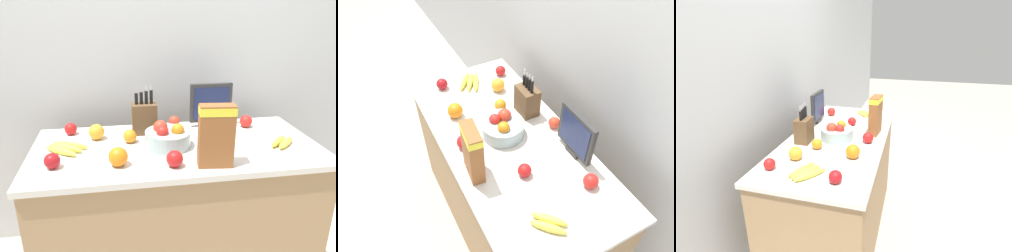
{
  "view_description": "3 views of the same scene",
  "coord_description": "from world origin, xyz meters",
  "views": [
    {
      "loc": [
        -0.3,
        -1.52,
        1.56
      ],
      "look_at": [
        -0.04,
        0.0,
        0.97
      ],
      "focal_mm": 35.0,
      "sensor_mm": 36.0,
      "label": 1
    },
    {
      "loc": [
        1.09,
        -0.58,
        2.13
      ],
      "look_at": [
        0.04,
        -0.03,
        1.0
      ],
      "focal_mm": 35.0,
      "sensor_mm": 36.0,
      "label": 2
    },
    {
      "loc": [
        -1.7,
        -0.5,
        1.62
      ],
      "look_at": [
        -0.04,
        -0.05,
        0.97
      ],
      "focal_mm": 28.0,
      "sensor_mm": 36.0,
      "label": 3
    }
  ],
  "objects": [
    {
      "name": "banana_bunch_right",
      "position": [
        -0.56,
        0.02,
        0.88
      ],
      "size": [
        0.22,
        0.19,
        0.04
      ],
      "rotation": [
        0.0,
        0.0,
        2.6
      ],
      "color": "yellow",
      "rests_on": "counter"
    },
    {
      "name": "orange_by_cereal",
      "position": [
        -0.41,
        0.15,
        0.91
      ],
      "size": [
        0.08,
        0.08,
        0.08
      ],
      "primitive_type": "sphere",
      "color": "orange",
      "rests_on": "counter"
    },
    {
      "name": "cereal_box",
      "position": [
        0.13,
        -0.25,
        1.02
      ],
      "size": [
        0.16,
        0.08,
        0.29
      ],
      "rotation": [
        0.0,
        0.0,
        -0.11
      ],
      "color": "brown",
      "rests_on": "counter"
    },
    {
      "name": "apple_leftmost",
      "position": [
        0.04,
        0.27,
        0.9
      ],
      "size": [
        0.07,
        0.07,
        0.07
      ],
      "primitive_type": "sphere",
      "color": "red",
      "rests_on": "counter"
    },
    {
      "name": "fruit_bowl",
      "position": [
        -0.05,
        -0.01,
        0.92
      ],
      "size": [
        0.23,
        0.23,
        0.13
      ],
      "color": "#99B2B7",
      "rests_on": "counter"
    },
    {
      "name": "apple_rear",
      "position": [
        0.45,
        0.2,
        0.9
      ],
      "size": [
        0.07,
        0.07,
        0.07
      ],
      "primitive_type": "sphere",
      "color": "red",
      "rests_on": "counter"
    },
    {
      "name": "orange_near_bowl",
      "position": [
        -0.3,
        -0.18,
        0.91
      ],
      "size": [
        0.09,
        0.09,
        0.09
      ],
      "primitive_type": "sphere",
      "color": "orange",
      "rests_on": "counter"
    },
    {
      "name": "orange_front_left",
      "position": [
        -0.24,
        0.08,
        0.9
      ],
      "size": [
        0.07,
        0.07,
        0.07
      ],
      "primitive_type": "sphere",
      "color": "orange",
      "rests_on": "counter"
    },
    {
      "name": "banana_bunch_left",
      "position": [
        0.54,
        -0.09,
        0.88
      ],
      "size": [
        0.17,
        0.16,
        0.04
      ],
      "rotation": [
        0.0,
        0.0,
        0.86
      ],
      "color": "yellow",
      "rests_on": "counter"
    },
    {
      "name": "small_monitor",
      "position": [
        0.25,
        0.25,
        1.0
      ],
      "size": [
        0.25,
        0.03,
        0.26
      ],
      "color": "#2D2D2D",
      "rests_on": "counter"
    },
    {
      "name": "counter",
      "position": [
        0.0,
        0.0,
        0.43
      ],
      "size": [
        1.47,
        0.68,
        0.87
      ],
      "color": "tan",
      "rests_on": "ground_plane"
    },
    {
      "name": "ground_plane",
      "position": [
        0.0,
        0.0,
        0.0
      ],
      "size": [
        14.0,
        14.0,
        0.0
      ],
      "primitive_type": "plane",
      "color": "#B2A899"
    },
    {
      "name": "apple_near_bananas",
      "position": [
        -0.59,
        -0.16,
        0.9
      ],
      "size": [
        0.07,
        0.07,
        0.07
      ],
      "primitive_type": "sphere",
      "color": "#A31419",
      "rests_on": "counter"
    },
    {
      "name": "apple_front",
      "position": [
        -0.05,
        -0.23,
        0.9
      ],
      "size": [
        0.08,
        0.08,
        0.08
      ],
      "primitive_type": "sphere",
      "color": "red",
      "rests_on": "counter"
    },
    {
      "name": "apple_by_knife_block",
      "position": [
        0.25,
        -0.04,
        0.9
      ],
      "size": [
        0.07,
        0.07,
        0.07
      ],
      "primitive_type": "sphere",
      "color": "red",
      "rests_on": "counter"
    },
    {
      "name": "wall_back",
      "position": [
        0.0,
        0.56,
        1.3
      ],
      "size": [
        9.0,
        0.06,
        2.6
      ],
      "color": "silver",
      "rests_on": "ground_plane"
    },
    {
      "name": "knife_block",
      "position": [
        -0.15,
        0.2,
        0.96
      ],
      "size": [
        0.14,
        0.1,
        0.27
      ],
      "color": "brown",
      "rests_on": "counter"
    },
    {
      "name": "apple_middle",
      "position": [
        -0.55,
        0.24,
        0.9
      ],
      "size": [
        0.07,
        0.07,
        0.07
      ],
      "primitive_type": "sphere",
      "color": "red",
      "rests_on": "counter"
    }
  ]
}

